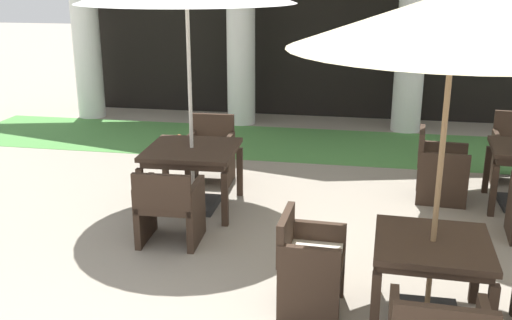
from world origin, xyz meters
The scene contains 9 objects.
lawn_strip centered at (0.00, 8.15, 0.00)m, with size 11.85×2.03×0.01m, color #519347.
patio_table_near_foreground centered at (1.32, 3.19, 0.61)m, with size 0.90×0.90×0.71m.
patio_umbrella_near_foreground centered at (1.32, 3.19, 2.32)m, with size 2.30×2.30×2.61m.
patio_chair_near_foreground_west centered at (0.38, 3.22, 0.41)m, with size 0.52×0.57×0.83m.
patio_table_mid_left centered at (-1.18, 5.20, 0.64)m, with size 1.06×1.06×0.74m.
patio_chair_mid_left_north centered at (-1.21, 6.18, 0.40)m, with size 0.60×0.52×0.87m.
patio_chair_mid_left_south centered at (-1.14, 4.23, 0.40)m, with size 0.62×0.59×0.81m.
patio_chair_far_back_west centered at (1.68, 6.01, 0.41)m, with size 0.63×0.62×0.87m.
terracotta_urn centered at (-1.86, 6.84, 0.18)m, with size 0.26×0.26×0.43m.
Camera 1 is at (0.75, -1.13, 2.65)m, focal length 41.85 mm.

